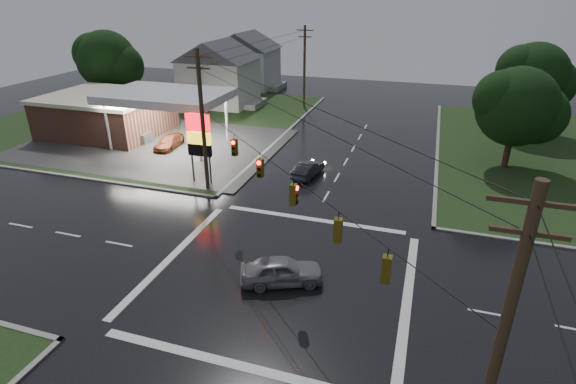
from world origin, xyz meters
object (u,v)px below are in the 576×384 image
(utility_pole_nw, at_px, (203,120))
(tree_nw_behind, at_px, (108,61))
(tree_ne_near, at_px, (519,107))
(car_crossing, at_px, (282,271))
(house_near, at_px, (219,72))
(car_pump, at_px, (169,142))
(utility_pole_se, at_px, (498,355))
(gas_station, at_px, (115,112))
(utility_pole_n, at_px, (304,66))
(house_far, at_px, (246,59))
(car_north, at_px, (308,169))
(tree_ne_far, at_px, (535,77))
(pylon_sign, at_px, (199,137))

(utility_pole_nw, height_order, tree_nw_behind, utility_pole_nw)
(tree_ne_near, relative_size, car_crossing, 1.97)
(house_near, relative_size, car_pump, 2.52)
(utility_pole_se, bearing_deg, car_crossing, 136.55)
(tree_nw_behind, height_order, car_crossing, tree_nw_behind)
(gas_station, distance_m, car_crossing, 33.03)
(utility_pole_n, height_order, house_far, utility_pole_n)
(gas_station, height_order, car_crossing, gas_station)
(utility_pole_n, xyz_separation_m, car_north, (7.04, -23.45, -4.81))
(tree_ne_near, bearing_deg, tree_nw_behind, 170.53)
(utility_pole_n, height_order, car_pump, utility_pole_n)
(car_pump, bearing_deg, utility_pole_se, -48.10)
(house_near, distance_m, car_crossing, 42.54)
(house_near, distance_m, tree_nw_behind, 14.33)
(utility_pole_nw, xyz_separation_m, house_near, (-11.45, 26.50, -1.32))
(utility_pole_nw, height_order, tree_ne_far, utility_pole_nw)
(house_far, xyz_separation_m, car_pump, (4.15, -30.65, -3.77))
(gas_station, distance_m, utility_pole_se, 45.83)
(tree_nw_behind, xyz_separation_m, car_pump, (16.04, -12.65, -5.55))
(utility_pole_se, bearing_deg, utility_pole_n, 111.80)
(house_near, relative_size, tree_ne_near, 1.23)
(house_near, distance_m, house_far, 12.04)
(gas_station, bearing_deg, utility_pole_nw, -32.23)
(gas_station, height_order, house_near, house_near)
(tree_ne_near, relative_size, tree_ne_far, 0.92)
(utility_pole_nw, bearing_deg, tree_nw_behind, 139.90)
(utility_pole_n, xyz_separation_m, car_pump, (-8.30, -20.65, -4.83))
(house_far, bearing_deg, tree_ne_near, -35.77)
(utility_pole_se, bearing_deg, car_north, 116.44)
(gas_station, relative_size, utility_pole_nw, 2.38)
(utility_pole_n, relative_size, tree_ne_far, 1.07)
(utility_pole_n, xyz_separation_m, house_near, (-11.45, -2.00, -1.06))
(gas_station, xyz_separation_m, house_near, (4.73, 16.30, 1.86))
(utility_pole_nw, xyz_separation_m, utility_pole_n, (0.00, 28.50, -0.25))
(utility_pole_se, height_order, house_near, utility_pole_se)
(car_north, height_order, car_crossing, car_crossing)
(utility_pole_nw, distance_m, utility_pole_se, 26.87)
(gas_station, relative_size, house_far, 2.37)
(tree_ne_far, distance_m, car_pump, 39.11)
(tree_ne_near, distance_m, car_north, 18.84)
(pylon_sign, height_order, utility_pole_n, utility_pole_n)
(utility_pole_nw, xyz_separation_m, car_pump, (-8.30, 7.85, -5.09))
(utility_pole_se, relative_size, car_north, 2.75)
(tree_nw_behind, relative_size, car_crossing, 2.19)
(gas_station, xyz_separation_m, pylon_sign, (15.18, -9.20, 1.46))
(pylon_sign, bearing_deg, tree_nw_behind, 140.13)
(tree_ne_near, height_order, tree_ne_far, tree_ne_far)
(house_far, xyz_separation_m, tree_ne_near, (36.09, -26.01, 1.16))
(pylon_sign, bearing_deg, house_far, 106.98)
(tree_ne_far, xyz_separation_m, car_pump, (-34.95, -16.65, -5.54))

